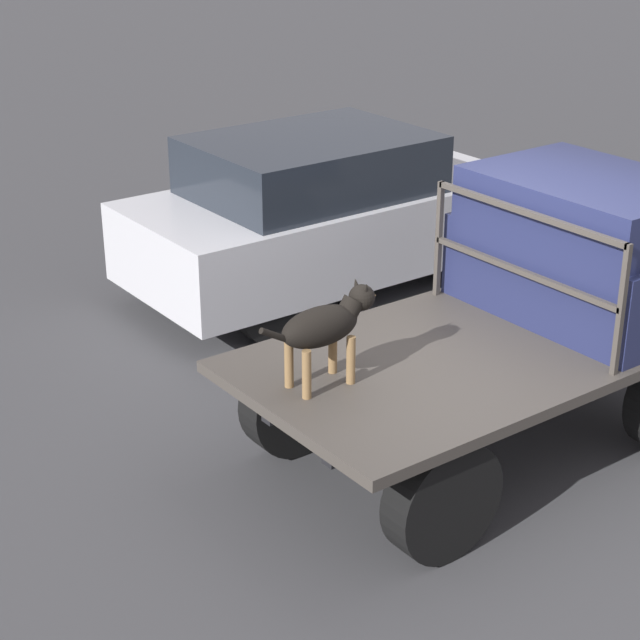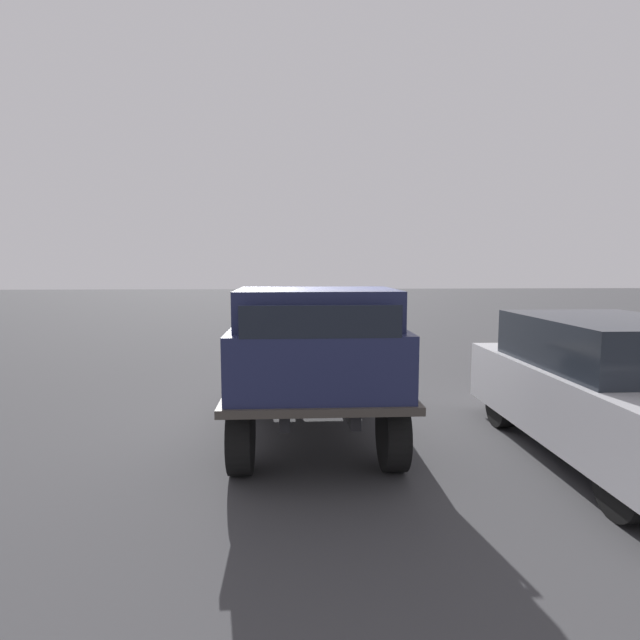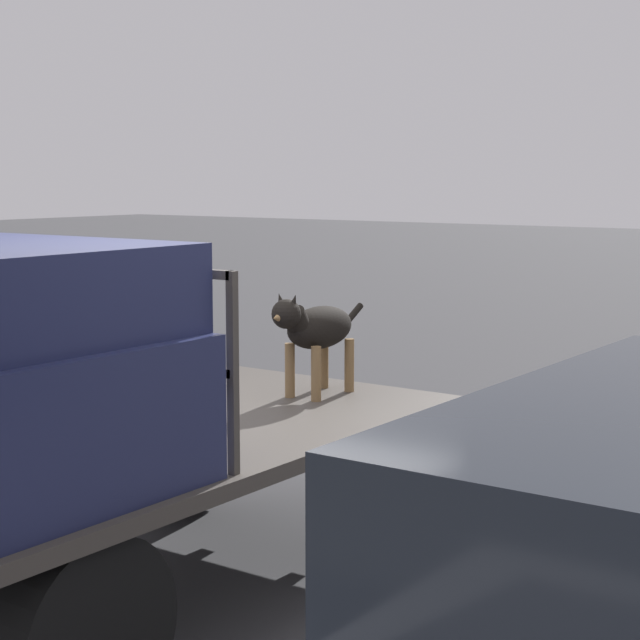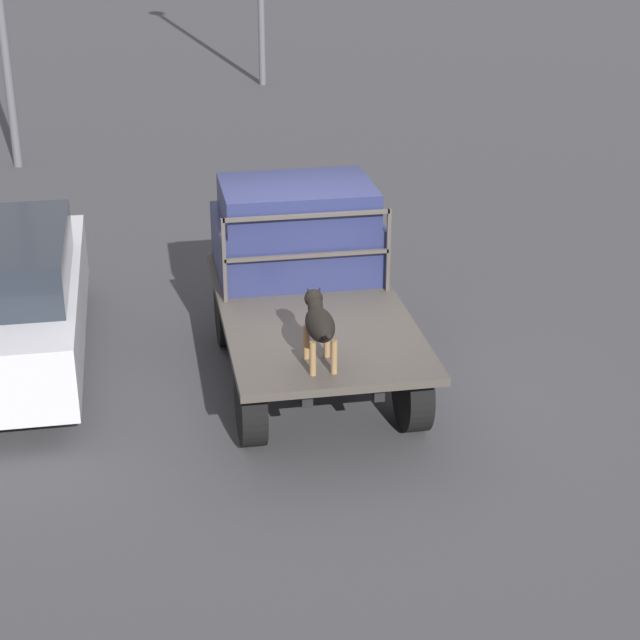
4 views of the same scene
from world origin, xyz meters
The scene contains 6 objects.
ground_plane centered at (0.00, 0.00, 0.00)m, with size 80.00×80.00×0.00m, color #38383A.
flatbed_truck centered at (0.00, 0.00, 0.61)m, with size 3.65×1.91×0.87m.
truck_cab centered at (1.04, 0.00, 1.36)m, with size 1.41×1.79×1.04m.
truck_headboard centered at (0.30, 0.00, 1.47)m, with size 0.04×1.79×0.92m.
dog centered at (-1.31, 0.16, 1.28)m, with size 0.92×0.26×0.66m.
parked_sedan centered at (1.00, 3.29, 0.79)m, with size 4.01×1.80×1.57m.
Camera 1 is at (-5.06, -4.83, 4.04)m, focal length 60.00 mm.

